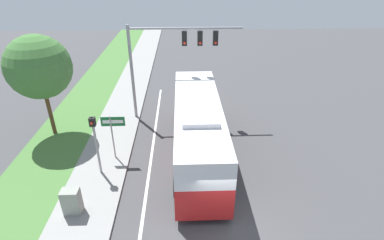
{
  "coord_description": "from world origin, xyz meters",
  "views": [
    {
      "loc": [
        -1.8,
        -9.05,
        9.93
      ],
      "look_at": [
        -1.24,
        6.08,
        1.79
      ],
      "focal_mm": 28.0,
      "sensor_mm": 36.0,
      "label": 1
    }
  ],
  "objects_px": {
    "street_sign": "(113,129)",
    "utility_cabinet": "(72,201)",
    "pedestrian_signal": "(95,137)",
    "signal_gantry": "(170,51)",
    "bus": "(198,127)"
  },
  "relations": [
    {
      "from": "signal_gantry",
      "to": "pedestrian_signal",
      "type": "height_order",
      "value": "signal_gantry"
    },
    {
      "from": "pedestrian_signal",
      "to": "street_sign",
      "type": "distance_m",
      "value": 1.51
    },
    {
      "from": "bus",
      "to": "pedestrian_signal",
      "type": "bearing_deg",
      "value": -164.08
    },
    {
      "from": "bus",
      "to": "signal_gantry",
      "type": "bearing_deg",
      "value": 108.0
    },
    {
      "from": "pedestrian_signal",
      "to": "signal_gantry",
      "type": "bearing_deg",
      "value": 60.53
    },
    {
      "from": "pedestrian_signal",
      "to": "utility_cabinet",
      "type": "distance_m",
      "value": 3.22
    },
    {
      "from": "street_sign",
      "to": "utility_cabinet",
      "type": "bearing_deg",
      "value": -104.88
    },
    {
      "from": "street_sign",
      "to": "bus",
      "type": "bearing_deg",
      "value": 1.2
    },
    {
      "from": "signal_gantry",
      "to": "utility_cabinet",
      "type": "relative_size",
      "value": 5.94
    },
    {
      "from": "pedestrian_signal",
      "to": "street_sign",
      "type": "bearing_deg",
      "value": 67.81
    },
    {
      "from": "signal_gantry",
      "to": "utility_cabinet",
      "type": "bearing_deg",
      "value": -114.32
    },
    {
      "from": "bus",
      "to": "signal_gantry",
      "type": "xyz_separation_m",
      "value": [
        -1.57,
        4.83,
        2.87
      ]
    },
    {
      "from": "bus",
      "to": "pedestrian_signal",
      "type": "height_order",
      "value": "bus"
    },
    {
      "from": "bus",
      "to": "street_sign",
      "type": "xyz_separation_m",
      "value": [
        -4.57,
        -0.1,
        0.03
      ]
    },
    {
      "from": "bus",
      "to": "pedestrian_signal",
      "type": "relative_size",
      "value": 3.11
    }
  ]
}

